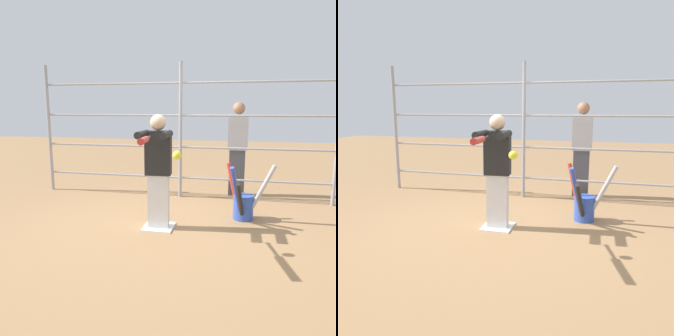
% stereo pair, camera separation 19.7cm
% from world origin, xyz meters
% --- Properties ---
extents(ground_plane, '(24.00, 24.00, 0.00)m').
position_xyz_m(ground_plane, '(0.00, 0.00, 0.00)').
color(ground_plane, '#9E754C').
extents(home_plate, '(0.40, 0.40, 0.02)m').
position_xyz_m(home_plate, '(0.00, 0.00, 0.01)').
color(home_plate, white).
rests_on(home_plate, ground).
extents(fence_backstop, '(5.20, 0.06, 2.38)m').
position_xyz_m(fence_backstop, '(0.00, -1.60, 1.19)').
color(fence_backstop, '#939399').
rests_on(fence_backstop, ground).
extents(batter, '(0.39, 0.53, 1.52)m').
position_xyz_m(batter, '(0.00, 0.02, 0.82)').
color(batter, silver).
rests_on(batter, ground).
extents(baseball_bat_swinging, '(0.21, 0.89, 0.10)m').
position_xyz_m(baseball_bat_swinging, '(-0.09, 0.93, 1.28)').
color(baseball_bat_swinging, black).
extents(softball_in_flight, '(0.10, 0.10, 0.10)m').
position_xyz_m(softball_in_flight, '(-0.37, 0.66, 1.10)').
color(softball_in_flight, yellow).
extents(bat_bucket, '(0.70, 0.74, 0.84)m').
position_xyz_m(bat_bucket, '(-1.11, -0.55, 0.25)').
color(bat_bucket, '#3351B2').
rests_on(bat_bucket, ground).
extents(bystander_behind_fence, '(0.35, 0.22, 1.70)m').
position_xyz_m(bystander_behind_fence, '(-0.99, -1.95, 0.88)').
color(bystander_behind_fence, '#3F3F47').
rests_on(bystander_behind_fence, ground).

